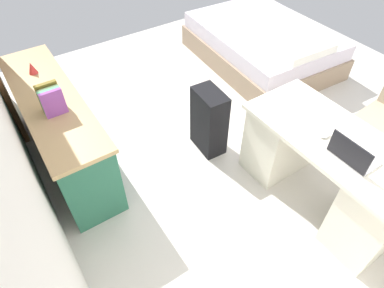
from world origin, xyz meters
name	(u,v)px	position (x,y,z in m)	size (l,w,h in m)	color
ground_plane	(246,127)	(0.00, 0.00, 0.00)	(5.28, 5.28, 0.00)	beige
desk	(324,169)	(-1.06, 0.10, 0.39)	(1.44, 0.67, 0.74)	silver
credenza	(60,129)	(0.63, 1.76, 0.38)	(1.80, 0.48, 0.77)	#28664C
bed	(262,45)	(0.95, -1.05, 0.24)	(1.98, 1.51, 0.58)	gray
suitcase_black	(209,121)	(0.00, 0.51, 0.34)	(0.36, 0.22, 0.68)	black
laptop	(352,155)	(-1.24, 0.20, 0.79)	(0.31, 0.22, 0.21)	#B7B7BC
computer_mouse	(325,135)	(-0.98, 0.16, 0.76)	(0.06, 0.10, 0.03)	white
book_row	(52,100)	(0.40, 1.76, 0.88)	(0.15, 0.17, 0.23)	purple
figurine_small	(32,68)	(1.05, 1.76, 0.82)	(0.08, 0.08, 0.11)	red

